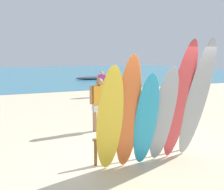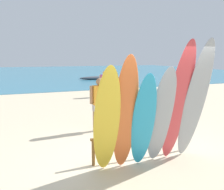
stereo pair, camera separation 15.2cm
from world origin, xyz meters
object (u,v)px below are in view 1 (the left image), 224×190
Objects in this scene: surfboard_grey_3 at (164,116)px; beachgoer_near_rack at (102,82)px; surfboard_yellow_0 at (110,121)px; surfboard_orange_1 at (128,115)px; beach_chair_red at (166,105)px; surfboard_red_4 at (180,103)px; surfboard_teal_2 at (146,121)px; distant_boat at (99,78)px; surfboard_rack at (143,138)px; beachgoer_midbeach at (100,101)px; surfboard_grey_5 at (196,102)px.

surfboard_grey_3 reaches higher than beachgoer_near_rack.
surfboard_yellow_0 is at bearing 101.29° from beachgoer_near_rack.
surfboard_orange_1 is (0.39, -0.00, 0.09)m from surfboard_yellow_0.
surfboard_red_4 is at bearing -112.57° from beach_chair_red.
surfboard_yellow_0 is 0.93× the size of surfboard_orange_1.
surfboard_teal_2 is 18.98m from distant_boat.
distant_boat is at bearing 76.39° from surfboard_orange_1.
surfboard_yellow_0 is 0.40m from surfboard_orange_1.
beach_chair_red is at bearing 56.88° from surfboard_red_4.
surfboard_rack is 1.45× the size of beachgoer_midbeach.
surfboard_teal_2 is 4.62m from beach_chair_red.
beachgoer_midbeach is at bearing 117.13° from surfboard_grey_5.
surfboard_teal_2 reaches higher than beachgoer_midbeach.
distant_boat is at bearing 74.68° from surfboard_rack.
distant_boat is at bearing 80.06° from surfboard_teal_2.
surfboard_red_4 is at bearing 0.80° from surfboard_yellow_0.
beachgoer_midbeach is (-2.13, -5.89, 0.10)m from beachgoer_near_rack.
surfboard_orange_1 reaches higher than beachgoer_near_rack.
beachgoer_midbeach is at bearing 97.11° from surfboard_teal_2.
distant_boat is (4.87, 17.77, -0.30)m from surfboard_rack.
surfboard_grey_5 reaches higher than beach_chair_red.
beach_chair_red is (0.90, -5.10, -0.42)m from beachgoer_near_rack.
surfboard_grey_5 is 3.08m from beachgoer_midbeach.
beachgoer_midbeach is (-1.27, 2.78, -0.38)m from surfboard_grey_5.
surfboard_rack is at bearing -81.65° from beachgoer_midbeach.
surfboard_teal_2 is at bearing 106.11° from beachgoer_near_rack.
surfboard_red_4 is at bearing -103.19° from distant_boat.
surfboard_red_4 is at bearing -41.60° from surfboard_rack.
surfboard_teal_2 is (0.77, -0.04, -0.08)m from surfboard_yellow_0.
surfboard_grey_5 is 8.72m from beachgoer_near_rack.
surfboard_red_4 is at bearing -7.47° from surfboard_grey_3.
surfboard_red_4 is (0.58, -0.52, 0.86)m from surfboard_rack.
beachgoer_near_rack is 1.81× the size of beach_chair_red.
beachgoer_midbeach is (0.31, 2.68, -0.23)m from surfboard_orange_1.
surfboard_rack is 1.09× the size of surfboard_grey_3.
beachgoer_midbeach is 16.40m from distant_boat.
surfboard_teal_2 is 0.86m from surfboard_red_4.
surfboard_teal_2 is at bearing 179.55° from surfboard_grey_5.
surfboard_grey_5 is at bearing -64.52° from beachgoer_midbeach.
surfboard_orange_1 is 1.44× the size of beachgoer_midbeach.
surfboard_red_4 reaches higher than surfboard_grey_3.
surfboard_yellow_0 is 1.59m from surfboard_red_4.
distant_boat is at bearing 75.16° from surfboard_red_4.
beach_chair_red is at bearing 45.82° from surfboard_yellow_0.
surfboard_orange_1 is at bearing -95.74° from beachgoer_midbeach.
surfboard_grey_5 is 18.77m from distant_boat.
surfboard_orange_1 is 8.92m from beachgoer_near_rack.
surfboard_orange_1 is at bearing 103.66° from beachgoer_near_rack.
surfboard_grey_5 is (0.98, -0.56, 0.87)m from surfboard_rack.
beachgoer_near_rack is at bearing 71.07° from beachgoer_midbeach.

